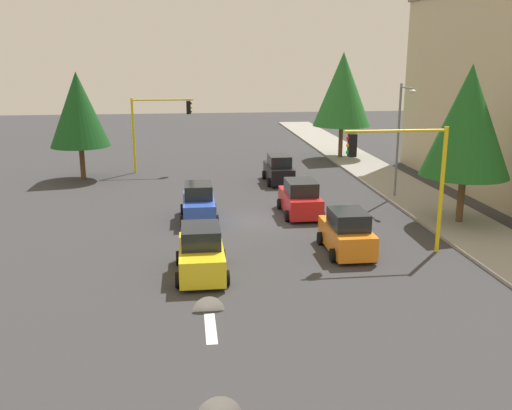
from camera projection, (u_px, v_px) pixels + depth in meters
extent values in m
plane|color=#353538|center=(256.00, 220.00, 30.72)|extent=(120.00, 120.00, 0.00)
cube|color=gray|center=(408.00, 192.00, 36.73)|extent=(80.00, 4.00, 0.15)
cube|color=silver|center=(211.00, 328.00, 18.55)|extent=(2.20, 0.36, 0.01)
cone|color=silver|center=(209.00, 311.00, 19.80)|extent=(0.01, 1.10, 1.10)
cylinder|color=yellow|center=(134.00, 136.00, 42.57)|extent=(0.18, 0.18, 5.58)
cylinder|color=yellow|center=(163.00, 100.00, 42.16)|extent=(0.12, 4.50, 0.12)
cube|color=black|center=(189.00, 107.00, 42.53)|extent=(0.36, 0.32, 0.96)
sphere|color=red|center=(191.00, 103.00, 42.48)|extent=(0.18, 0.18, 0.18)
sphere|color=yellow|center=(191.00, 107.00, 42.55)|extent=(0.18, 0.18, 0.18)
sphere|color=green|center=(191.00, 112.00, 42.63)|extent=(0.18, 0.18, 0.18)
cylinder|color=yellow|center=(441.00, 191.00, 25.12)|extent=(0.18, 0.18, 5.65)
cylinder|color=yellow|center=(396.00, 131.00, 24.18)|extent=(0.12, 4.50, 0.12)
cube|color=black|center=(352.00, 145.00, 24.10)|extent=(0.36, 0.32, 0.96)
sphere|color=red|center=(348.00, 138.00, 24.01)|extent=(0.18, 0.18, 0.18)
sphere|color=yellow|center=(348.00, 145.00, 24.08)|extent=(0.18, 0.18, 0.18)
sphere|color=green|center=(348.00, 152.00, 24.16)|extent=(0.18, 0.18, 0.18)
cylinder|color=slate|center=(398.00, 142.00, 34.75)|extent=(0.14, 0.14, 7.00)
cylinder|color=slate|center=(407.00, 88.00, 33.05)|extent=(1.80, 0.10, 0.10)
ellipsoid|color=silver|center=(413.00, 91.00, 32.23)|extent=(0.56, 0.28, 0.20)
cylinder|color=brown|center=(461.00, 198.00, 29.68)|extent=(0.36, 0.36, 2.81)
cone|color=#1E6023|center=(468.00, 121.00, 28.66)|extent=(4.49, 4.49, 5.61)
cylinder|color=brown|center=(341.00, 141.00, 48.73)|extent=(0.36, 0.36, 3.04)
cone|color=#28752D|center=(343.00, 89.00, 47.63)|extent=(4.86, 4.86, 6.08)
cylinder|color=brown|center=(82.00, 162.00, 40.61)|extent=(0.36, 0.36, 2.59)
cone|color=#19511E|center=(78.00, 109.00, 39.68)|extent=(4.14, 4.14, 5.18)
cube|color=orange|center=(346.00, 237.00, 25.61)|extent=(3.84, 1.71, 1.05)
cube|color=black|center=(348.00, 219.00, 25.20)|extent=(1.99, 1.51, 0.76)
cylinder|color=black|center=(320.00, 238.00, 26.74)|extent=(0.60, 0.20, 0.60)
cylinder|color=black|center=(358.00, 237.00, 26.96)|extent=(0.60, 0.20, 0.60)
cylinder|color=black|center=(333.00, 255.00, 24.46)|extent=(0.60, 0.20, 0.60)
cylinder|color=black|center=(374.00, 254.00, 24.68)|extent=(0.60, 0.20, 0.60)
cube|color=red|center=(300.00, 202.00, 31.73)|extent=(4.09, 1.79, 1.05)
cube|color=black|center=(301.00, 187.00, 31.30)|extent=(2.12, 1.57, 0.76)
cylinder|color=black|center=(279.00, 204.00, 32.93)|extent=(0.60, 0.20, 0.60)
cylinder|color=black|center=(312.00, 203.00, 33.15)|extent=(0.60, 0.20, 0.60)
cylinder|color=black|center=(287.00, 216.00, 30.50)|extent=(0.60, 0.20, 0.60)
cylinder|color=black|center=(322.00, 215.00, 30.72)|extent=(0.60, 0.20, 0.60)
cube|color=blue|center=(199.00, 208.00, 30.60)|extent=(3.89, 1.65, 1.05)
cube|color=black|center=(198.00, 190.00, 30.56)|extent=(2.02, 1.45, 0.76)
cylinder|color=black|center=(217.00, 220.00, 29.65)|extent=(0.60, 0.20, 0.60)
cylinder|color=black|center=(182.00, 222.00, 29.44)|extent=(0.60, 0.20, 0.60)
cylinder|color=black|center=(214.00, 208.00, 31.97)|extent=(0.60, 0.20, 0.60)
cylinder|color=black|center=(182.00, 209.00, 31.76)|extent=(0.60, 0.20, 0.60)
cube|color=yellow|center=(201.00, 258.00, 22.96)|extent=(3.97, 1.75, 1.05)
cube|color=black|center=(201.00, 235.00, 22.92)|extent=(2.07, 1.54, 0.76)
cylinder|color=black|center=(227.00, 278.00, 21.99)|extent=(0.60, 0.20, 0.60)
cylinder|color=black|center=(178.00, 280.00, 21.77)|extent=(0.60, 0.20, 0.60)
cylinder|color=black|center=(223.00, 256.00, 24.35)|extent=(0.60, 0.20, 0.60)
cylinder|color=black|center=(179.00, 258.00, 24.13)|extent=(0.60, 0.20, 0.60)
cube|color=black|center=(279.00, 173.00, 39.77)|extent=(4.08, 1.61, 1.05)
cube|color=black|center=(279.00, 160.00, 39.35)|extent=(2.12, 1.42, 0.76)
cylinder|color=black|center=(264.00, 175.00, 40.98)|extent=(0.60, 0.20, 0.60)
cylinder|color=black|center=(288.00, 174.00, 41.19)|extent=(0.60, 0.20, 0.60)
cylinder|color=black|center=(269.00, 182.00, 38.55)|extent=(0.60, 0.20, 0.60)
cylinder|color=black|center=(294.00, 182.00, 38.76)|extent=(0.60, 0.20, 0.60)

